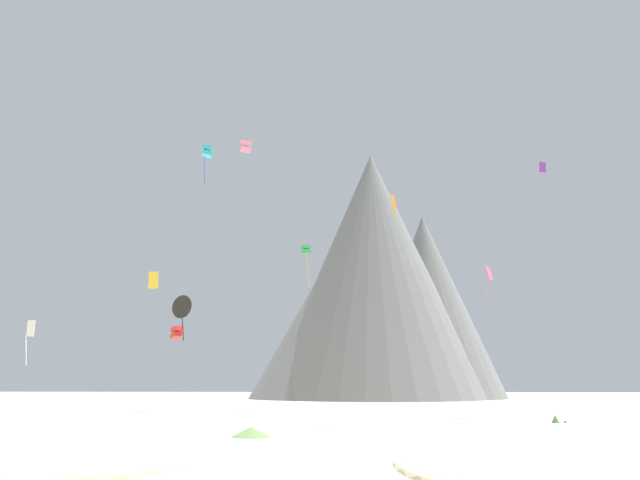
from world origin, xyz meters
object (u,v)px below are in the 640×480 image
Objects in this scene: kite_black_low at (181,307)px; kite_green_mid at (306,250)px; kite_gold_low at (153,280)px; kite_white_low at (30,333)px; bush_far_right at (251,432)px; bush_near_right at (556,422)px; kite_orange_mid at (394,206)px; kite_violet_mid at (543,167)px; kite_pink_mid at (245,146)px; bush_ridge_crest at (61,438)px; kite_rainbow_mid at (489,275)px; kite_cyan_high at (207,152)px; bush_scatter_east at (6,443)px; kite_red_low at (177,332)px; bush_low_patch at (566,427)px; rock_massif at (375,289)px.

kite_black_low is 0.89× the size of kite_green_mid.
kite_gold_low reaches higher than kite_white_low.
kite_green_mid is (0.59, 31.21, 18.58)m from bush_far_right.
bush_far_right is 1.77× the size of kite_gold_low.
bush_near_right is 0.24× the size of kite_black_low.
kite_white_low is at bearing -13.39° from kite_orange_mid.
kite_orange_mid is at bearing -108.78° from kite_violet_mid.
kite_black_low is at bearing 103.72° from kite_pink_mid.
bush_ridge_crest is 2.03× the size of bush_near_right.
kite_rainbow_mid is at bearing -173.23° from kite_violet_mid.
kite_cyan_high reaches higher than kite_rainbow_mid.
bush_scatter_east is 0.77× the size of kite_white_low.
kite_green_mid is 3.73× the size of kite_violet_mid.
kite_pink_mid is 0.94× the size of kite_violet_mid.
kite_green_mid is (10.74, 40.32, 18.41)m from bush_scatter_east.
bush_near_right is 0.81× the size of kite_violet_mid.
bush_scatter_east is 29.37m from kite_black_low.
kite_violet_mid is (5.19, 13.01, 24.40)m from bush_near_right.
kite_pink_mid is 0.37× the size of kite_orange_mid.
kite_red_low is at bearing -15.53° from kite_cyan_high.
kite_white_low is at bearing 18.35° from kite_rainbow_mid.
kite_rainbow_mid is at bearing 52.56° from kite_gold_low.
kite_rainbow_mid is 12.45m from kite_violet_mid.
kite_rainbow_mid is at bearing 90.21° from bush_near_right.
kite_green_mid is at bearing 174.50° from kite_black_low.
kite_rainbow_mid is 32.15m from kite_black_low.
kite_orange_mid is at bearing 40.42° from bush_ridge_crest.
bush_near_right is 34.65m from kite_black_low.
kite_red_low is 15.67m from kite_black_low.
kite_rainbow_mid is at bearing 57.06° from kite_white_low.
kite_cyan_high reaches higher than bush_near_right.
bush_low_patch is 1.25× the size of kite_pink_mid.
kite_orange_mid is at bearing 136.19° from bush_low_patch.
kite_white_low reaches higher than bush_near_right.
kite_rainbow_mid is (35.59, -15.83, -21.58)m from kite_cyan_high.
kite_cyan_high is 1.61× the size of kite_white_low.
bush_ridge_crest is 1.26× the size of kite_red_low.
kite_cyan_high is at bearing -136.61° from kite_red_low.
bush_ridge_crest is 25.96m from kite_pink_mid.
kite_pink_mid is 24.34m from kite_green_mid.
kite_violet_mid is (25.41, -10.62, 6.01)m from kite_green_mid.
kite_rainbow_mid is (30.90, 33.97, 13.98)m from bush_scatter_east.
bush_ridge_crest is 32.20m from kite_orange_mid.
kite_violet_mid reaches higher than kite_green_mid.
rock_massif is 16.75× the size of kite_white_low.
kite_violet_mid is (35.99, 24.64, 24.65)m from bush_ridge_crest.
rock_massif is at bearing 118.92° from kite_green_mid.
kite_pink_mid is at bearing -98.86° from rock_massif.
kite_pink_mid is 23.41m from kite_white_low.
kite_gold_low is 13.68m from kite_pink_mid.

